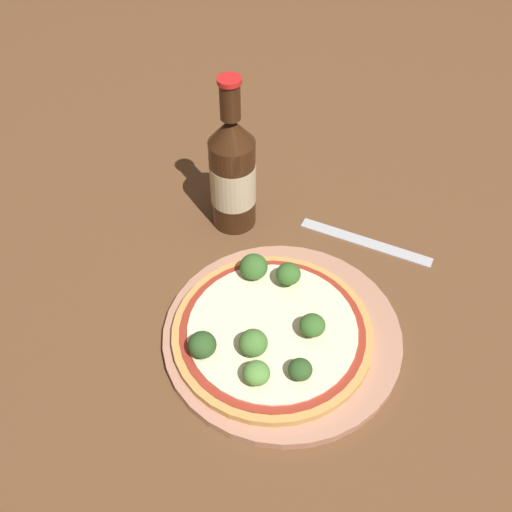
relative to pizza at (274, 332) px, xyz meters
name	(u,v)px	position (x,y,z in m)	size (l,w,h in m)	color
ground_plane	(281,330)	(0.02, 0.00, -0.02)	(3.00, 3.00, 0.00)	brown
plate	(282,335)	(0.01, -0.01, -0.01)	(0.29, 0.29, 0.01)	tan
pizza	(274,332)	(0.00, 0.00, 0.00)	(0.24, 0.24, 0.01)	tan
broccoli_floret_0	(254,267)	(0.06, 0.07, 0.02)	(0.04, 0.04, 0.03)	#6B8E51
broccoli_floret_1	(312,326)	(0.02, -0.04, 0.02)	(0.03, 0.03, 0.03)	#6B8E51
broccoli_floret_2	(300,370)	(-0.04, -0.06, 0.02)	(0.03, 0.03, 0.02)	#6B8E51
broccoli_floret_3	(288,274)	(0.07, 0.02, 0.03)	(0.03, 0.03, 0.03)	#6B8E51
broccoli_floret_4	(202,345)	(-0.07, 0.05, 0.02)	(0.03, 0.03, 0.03)	#6B8E51
broccoli_floret_5	(256,373)	(-0.07, -0.02, 0.02)	(0.03, 0.03, 0.03)	#6B8E51
broccoli_floret_6	(256,344)	(-0.04, 0.00, 0.02)	(0.03, 0.03, 0.03)	#6B8E51
beer_bottle	(233,173)	(0.14, 0.17, 0.07)	(0.06, 0.06, 0.23)	#381E0F
fork	(365,242)	(0.21, -0.01, -0.02)	(0.05, 0.19, 0.00)	#B2B2B7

